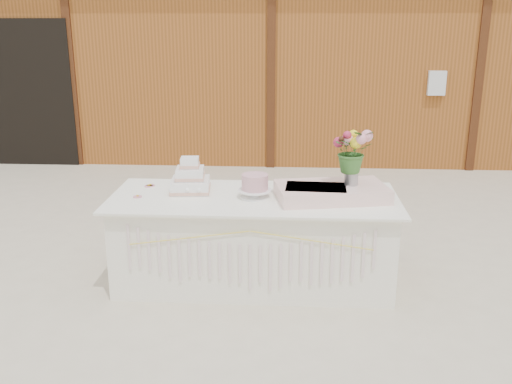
# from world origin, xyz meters

# --- Properties ---
(ground) EXTENTS (80.00, 80.00, 0.00)m
(ground) POSITION_xyz_m (0.00, 0.00, 0.00)
(ground) COLOR beige
(ground) RESTS_ON ground
(barn) EXTENTS (12.60, 4.60, 3.30)m
(barn) POSITION_xyz_m (-0.01, 5.99, 1.68)
(barn) COLOR #93501E
(barn) RESTS_ON ground
(cake_table) EXTENTS (2.40, 1.00, 0.77)m
(cake_table) POSITION_xyz_m (0.00, -0.00, 0.39)
(cake_table) COLOR white
(cake_table) RESTS_ON ground
(wedding_cake) EXTENTS (0.36, 0.36, 0.30)m
(wedding_cake) POSITION_xyz_m (-0.55, 0.12, 0.87)
(wedding_cake) COLOR white
(wedding_cake) RESTS_ON cake_table
(pink_cake_stand) EXTENTS (0.28, 0.28, 0.20)m
(pink_cake_stand) POSITION_xyz_m (0.01, -0.03, 0.88)
(pink_cake_stand) COLOR white
(pink_cake_stand) RESTS_ON cake_table
(satin_runner) EXTENTS (0.97, 0.67, 0.11)m
(satin_runner) POSITION_xyz_m (0.64, -0.01, 0.83)
(satin_runner) COLOR #FFD4CD
(satin_runner) RESTS_ON cake_table
(flower_vase) EXTENTS (0.11, 0.11, 0.16)m
(flower_vase) POSITION_xyz_m (0.80, 0.02, 0.96)
(flower_vase) COLOR #A2A1A6
(flower_vase) RESTS_ON satin_runner
(bouquet) EXTENTS (0.37, 0.33, 0.36)m
(bouquet) POSITION_xyz_m (0.80, 0.02, 1.22)
(bouquet) COLOR #396F2C
(bouquet) RESTS_ON flower_vase
(loose_flowers) EXTENTS (0.18, 0.37, 0.02)m
(loose_flowers) POSITION_xyz_m (-0.98, 0.10, 0.78)
(loose_flowers) COLOR #D07F94
(loose_flowers) RESTS_ON cake_table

